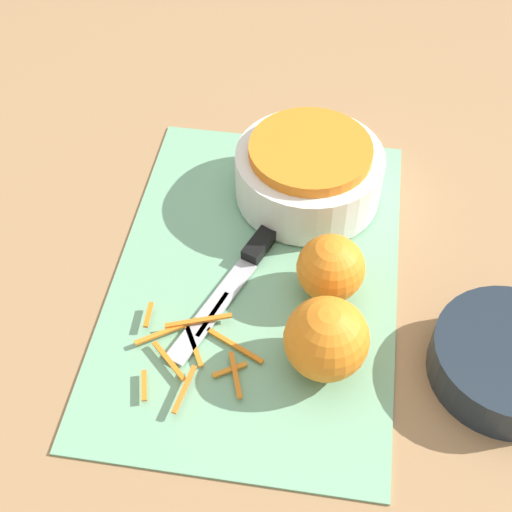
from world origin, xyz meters
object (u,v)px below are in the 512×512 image
at_px(bowl_speckled, 309,171).
at_px(bowl_dark, 508,361).
at_px(orange_right, 326,339).
at_px(knife, 259,247).
at_px(orange_left, 331,268).

relative_size(bowl_speckled, bowl_dark, 1.15).
height_order(bowl_speckled, orange_right, orange_right).
bearing_deg(knife, bowl_dark, 87.20).
xyz_separation_m(orange_left, orange_right, (0.09, 0.00, 0.01)).
relative_size(bowl_speckled, knife, 0.72).
bearing_deg(orange_right, bowl_dark, 96.02).
bearing_deg(knife, orange_right, 53.47).
relative_size(knife, orange_left, 3.34).
distance_m(knife, orange_left, 0.10).
relative_size(bowl_speckled, orange_right, 2.09).
xyz_separation_m(bowl_dark, knife, (-0.12, -0.27, -0.01)).
distance_m(bowl_dark, orange_left, 0.20).
bearing_deg(bowl_speckled, bowl_dark, 45.12).
bearing_deg(knife, bowl_speckled, 177.12).
relative_size(bowl_dark, knife, 0.62).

